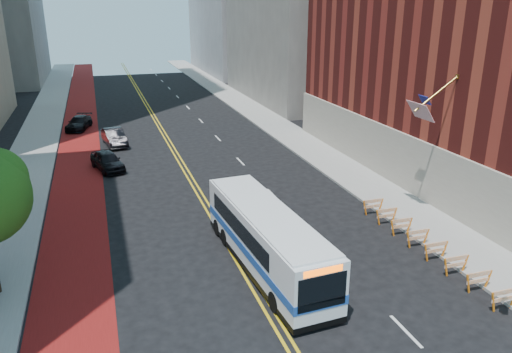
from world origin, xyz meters
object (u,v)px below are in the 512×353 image
Objects in this scene: car_b at (114,137)px; car_c at (79,123)px; transit_bus at (266,238)px; car_a at (107,161)px.

car_c is at bearing 104.46° from car_b.
car_b is (-6.04, 25.77, -0.84)m from transit_bus.
car_c is (-9.25, 33.37, -0.94)m from transit_bus.
transit_bus is 2.42× the size of car_b.
car_a is at bearing 106.75° from transit_bus.
car_b reaches higher than car_c.
car_c is at bearing 82.62° from car_a.
car_c is at bearing 101.67° from transit_bus.
car_a is at bearing -65.23° from car_c.
transit_bus is 2.46× the size of car_c.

